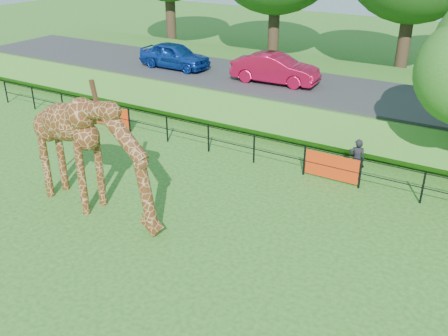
# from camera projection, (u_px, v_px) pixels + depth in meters

# --- Properties ---
(ground) EXTENTS (90.00, 90.00, 0.00)m
(ground) POSITION_uv_depth(u_px,v_px,m) (105.00, 278.00, 12.51)
(ground) COLOR #246419
(ground) RESTS_ON ground
(giraffe) EXTENTS (5.31, 1.46, 3.75)m
(giraffe) POSITION_uv_depth(u_px,v_px,m) (92.00, 155.00, 14.72)
(giraffe) COLOR #5B2E12
(giraffe) RESTS_ON ground
(perimeter_fence) EXTENTS (28.07, 0.10, 1.10)m
(perimeter_fence) POSITION_uv_depth(u_px,v_px,m) (254.00, 149.00, 18.46)
(perimeter_fence) COLOR black
(perimeter_fence) RESTS_ON ground
(embankment) EXTENTS (40.00, 9.00, 1.30)m
(embankment) POSITION_uv_depth(u_px,v_px,m) (326.00, 94.00, 24.23)
(embankment) COLOR #246419
(embankment) RESTS_ON ground
(road) EXTENTS (40.00, 5.00, 0.12)m
(road) POSITION_uv_depth(u_px,v_px,m) (316.00, 88.00, 22.76)
(road) COLOR #29292B
(road) RESTS_ON embankment
(car_blue) EXTENTS (3.80, 1.57, 1.29)m
(car_blue) POSITION_uv_depth(u_px,v_px,m) (175.00, 55.00, 25.52)
(car_blue) COLOR #1641B6
(car_blue) RESTS_ON road
(car_red) EXTENTS (4.13, 1.67, 1.33)m
(car_red) POSITION_uv_depth(u_px,v_px,m) (275.00, 69.00, 23.01)
(car_red) COLOR #B90D36
(car_red) RESTS_ON road
(visitor) EXTENTS (0.62, 0.50, 1.49)m
(visitor) POSITION_uv_depth(u_px,v_px,m) (357.00, 159.00, 17.17)
(visitor) COLOR black
(visitor) RESTS_ON ground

